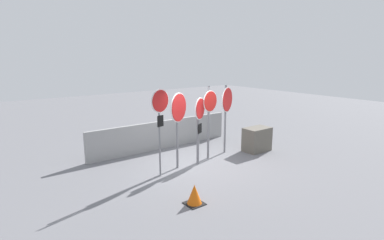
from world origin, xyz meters
name	(u,v)px	position (x,y,z in m)	size (l,w,h in m)	color
ground_plane	(197,164)	(0.00, 0.00, 0.00)	(40.00, 40.00, 0.00)	slate
fence_back	(163,135)	(0.00, 2.15, 0.54)	(5.96, 0.12, 1.08)	gray
stop_sign_0	(160,111)	(-1.50, -0.22, 1.98)	(0.66, 0.20, 2.60)	slate
stop_sign_1	(178,114)	(-0.70, 0.03, 1.77)	(0.83, 0.43, 2.41)	slate
stop_sign_2	(199,119)	(0.08, -0.01, 1.51)	(0.64, 0.37, 2.20)	slate
stop_sign_3	(210,109)	(0.65, 0.16, 1.73)	(0.72, 0.20, 2.52)	slate
stop_sign_4	(227,105)	(1.57, 0.30, 1.79)	(0.82, 0.40, 2.49)	slate
traffic_cone_0	(194,195)	(-1.74, -2.16, 0.24)	(0.43, 0.43, 0.49)	black
storage_crate	(257,139)	(2.65, -0.23, 0.44)	(1.00, 0.63, 0.89)	#605B51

